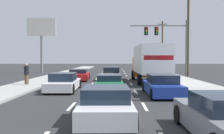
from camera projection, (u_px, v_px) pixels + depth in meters
name	position (u px, v px, depth m)	size (l,w,h in m)	color
ground_plane	(113.00, 77.00, 30.02)	(140.00, 140.00, 0.00)	#2B2B2D
sidewalk_right	(180.00, 80.00, 24.91)	(3.07, 80.00, 0.14)	#9E9E99
sidewalk_left	(45.00, 80.00, 25.12)	(3.07, 80.00, 0.14)	#9E9E99
lane_markings	(112.00, 79.00, 26.53)	(3.54, 52.00, 0.01)	silver
car_red	(79.00, 75.00, 25.30)	(2.15, 4.57, 1.14)	red
car_white	(64.00, 83.00, 17.01)	(1.99, 4.48, 1.25)	white
car_tan	(111.00, 74.00, 25.10)	(1.99, 4.63, 1.36)	tan
car_green	(109.00, 83.00, 16.87)	(1.98, 4.47, 1.14)	#196B38
car_silver	(106.00, 104.00, 9.08)	(2.05, 4.50, 1.22)	#B7BABF
box_truck	(150.00, 61.00, 22.66)	(2.83, 8.65, 3.37)	white
car_blue	(162.00, 86.00, 14.99)	(1.96, 4.65, 1.27)	#1E389E
traffic_signal_mast	(163.00, 36.00, 29.82)	(6.86, 0.69, 6.81)	#595B56
utility_pole_mid	(188.00, 33.00, 30.58)	(1.80, 0.28, 10.37)	brown
utility_pole_far	(162.00, 45.00, 46.53)	(1.80, 0.28, 9.20)	brown
roadside_billboard	(41.00, 34.00, 35.73)	(4.18, 0.36, 8.02)	slate
pedestrian_near_corner	(27.00, 74.00, 19.93)	(0.38, 0.38, 1.68)	brown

